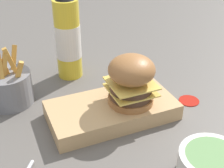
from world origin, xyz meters
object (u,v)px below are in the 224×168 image
object	(u,v)px
ketchup_bottle	(68,38)
side_bowl	(211,166)
burger	(131,80)
fries_basket	(9,87)
serving_board	(112,110)

from	to	relation	value
ketchup_bottle	side_bowl	xyz separation A→B (m)	(0.12, -0.46, -0.08)
burger	fries_basket	bearing A→B (deg)	146.09
fries_basket	burger	bearing A→B (deg)	-33.91
serving_board	side_bowl	xyz separation A→B (m)	(0.09, -0.23, 0.01)
serving_board	side_bowl	bearing A→B (deg)	-69.12
burger	ketchup_bottle	world-z (taller)	ketchup_bottle
fries_basket	serving_board	bearing A→B (deg)	-37.07
fries_basket	side_bowl	size ratio (longest dim) A/B	1.23
serving_board	burger	distance (m)	0.09
ketchup_bottle	fries_basket	xyz separation A→B (m)	(-0.17, -0.07, -0.07)
side_bowl	fries_basket	bearing A→B (deg)	127.00
burger	serving_board	bearing A→B (deg)	165.46
burger	side_bowl	bearing A→B (deg)	-77.75
serving_board	fries_basket	world-z (taller)	fries_basket
serving_board	side_bowl	distance (m)	0.25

